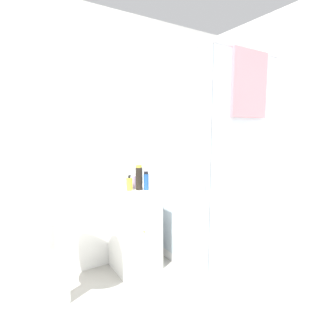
{
  "coord_description": "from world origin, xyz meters",
  "views": [
    {
      "loc": [
        -0.62,
        -0.81,
        1.38
      ],
      "look_at": [
        0.63,
        1.14,
        1.04
      ],
      "focal_mm": 28.0,
      "sensor_mm": 36.0,
      "label": 1
    }
  ],
  "objects": [
    {
      "name": "lotion_bottle_white",
      "position": [
        0.47,
        1.53,
        0.87
      ],
      "size": [
        0.06,
        0.06,
        0.15
      ],
      "color": "#B299C6",
      "rests_on": "vanity_cabinet"
    },
    {
      "name": "shampoo_bottle_blue",
      "position": [
        0.54,
        1.39,
        0.89
      ],
      "size": [
        0.05,
        0.05,
        0.18
      ],
      "color": "#1E4C93",
      "rests_on": "vanity_cabinet"
    },
    {
      "name": "shower_enclosure",
      "position": [
        1.18,
        1.16,
        0.61
      ],
      "size": [
        0.86,
        0.89,
        2.08
      ],
      "color": "white",
      "rests_on": "ground_plane"
    },
    {
      "name": "soap_dispenser",
      "position": [
        0.39,
        1.46,
        0.87
      ],
      "size": [
        0.06,
        0.06,
        0.15
      ],
      "color": "yellow",
      "rests_on": "vanity_cabinet"
    },
    {
      "name": "shampoo_bottle_tall_black",
      "position": [
        0.48,
        1.43,
        0.92
      ],
      "size": [
        0.07,
        0.07,
        0.24
      ],
      "color": "black",
      "rests_on": "vanity_cabinet"
    },
    {
      "name": "vanity_cabinet",
      "position": [
        0.44,
        1.47,
        0.4
      ],
      "size": [
        0.43,
        0.41,
        0.8
      ],
      "color": "silver",
      "rests_on": "ground_plane"
    },
    {
      "name": "wall_back",
      "position": [
        0.0,
        1.7,
        1.25
      ],
      "size": [
        6.4,
        0.06,
        2.5
      ],
      "primitive_type": "cube",
      "color": "white",
      "rests_on": "ground_plane"
    },
    {
      "name": "sink",
      "position": [
        -0.3,
        1.28,
        0.7
      ],
      "size": [
        0.49,
        0.49,
        1.03
      ],
      "color": "white",
      "rests_on": "ground_plane"
    }
  ]
}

